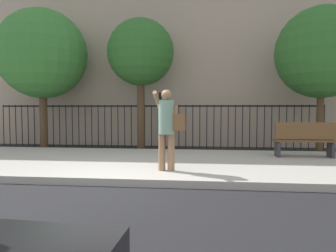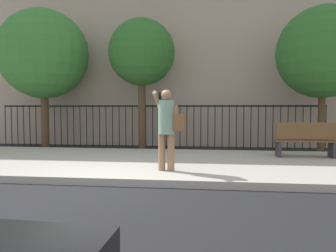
{
  "view_description": "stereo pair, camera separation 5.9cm",
  "coord_description": "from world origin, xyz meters",
  "px_view_note": "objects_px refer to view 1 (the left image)",
  "views": [
    {
      "loc": [
        1.78,
        -5.79,
        1.49
      ],
      "look_at": [
        1.01,
        1.2,
        1.09
      ],
      "focal_mm": 34.11,
      "sensor_mm": 36.0,
      "label": 1
    },
    {
      "loc": [
        1.84,
        -5.78,
        1.49
      ],
      "look_at": [
        1.01,
        1.2,
        1.09
      ],
      "focal_mm": 34.11,
      "sensor_mm": 36.0,
      "label": 2
    }
  ],
  "objects_px": {
    "street_tree_near": "(322,53)",
    "street_tree_far": "(42,54)",
    "pedestrian_on_phone": "(168,124)",
    "street_tree_mid": "(141,53)",
    "street_bench": "(305,139)"
  },
  "relations": [
    {
      "from": "street_bench",
      "to": "street_tree_mid",
      "type": "bearing_deg",
      "value": 155.94
    },
    {
      "from": "pedestrian_on_phone",
      "to": "street_tree_far",
      "type": "xyz_separation_m",
      "value": [
        -4.98,
        4.25,
        2.24
      ]
    },
    {
      "from": "street_tree_near",
      "to": "street_tree_mid",
      "type": "xyz_separation_m",
      "value": [
        -5.82,
        0.66,
        0.21
      ]
    },
    {
      "from": "street_bench",
      "to": "street_tree_near",
      "type": "bearing_deg",
      "value": 59.58
    },
    {
      "from": "street_tree_near",
      "to": "street_tree_far",
      "type": "bearing_deg",
      "value": 176.96
    },
    {
      "from": "pedestrian_on_phone",
      "to": "street_tree_far",
      "type": "relative_size",
      "value": 0.34
    },
    {
      "from": "street_bench",
      "to": "street_tree_far",
      "type": "relative_size",
      "value": 0.32
    },
    {
      "from": "street_tree_mid",
      "to": "street_tree_far",
      "type": "xyz_separation_m",
      "value": [
        -3.54,
        -0.16,
        -0.01
      ]
    },
    {
      "from": "street_tree_near",
      "to": "street_tree_far",
      "type": "distance_m",
      "value": 9.38
    },
    {
      "from": "pedestrian_on_phone",
      "to": "street_bench",
      "type": "relative_size",
      "value": 1.07
    },
    {
      "from": "street_bench",
      "to": "street_tree_near",
      "type": "height_order",
      "value": "street_tree_near"
    },
    {
      "from": "pedestrian_on_phone",
      "to": "street_tree_mid",
      "type": "height_order",
      "value": "street_tree_mid"
    },
    {
      "from": "street_bench",
      "to": "street_tree_mid",
      "type": "xyz_separation_m",
      "value": [
        -4.92,
        2.2,
        2.75
      ]
    },
    {
      "from": "street_tree_mid",
      "to": "street_tree_far",
      "type": "relative_size",
      "value": 0.92
    },
    {
      "from": "pedestrian_on_phone",
      "to": "street_bench",
      "type": "height_order",
      "value": "pedestrian_on_phone"
    }
  ]
}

